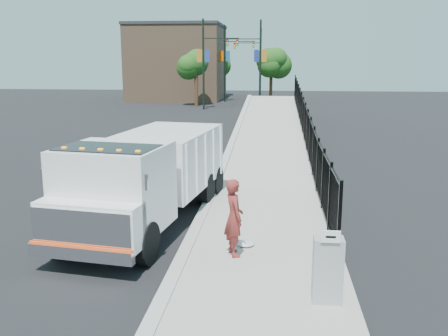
# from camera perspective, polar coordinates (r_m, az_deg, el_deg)

# --- Properties ---
(ground) EXTENTS (120.00, 120.00, 0.00)m
(ground) POSITION_cam_1_polar(r_m,az_deg,el_deg) (13.80, -3.10, -7.02)
(ground) COLOR black
(ground) RESTS_ON ground
(sidewalk) EXTENTS (3.55, 12.00, 0.12)m
(sidewalk) POSITION_cam_1_polar(r_m,az_deg,el_deg) (11.76, 4.81, -10.29)
(sidewalk) COLOR #9E998E
(sidewalk) RESTS_ON ground
(curb) EXTENTS (0.30, 12.00, 0.16)m
(curb) POSITION_cam_1_polar(r_m,az_deg,el_deg) (11.93, -4.60, -9.84)
(curb) COLOR #ADAAA3
(curb) RESTS_ON ground
(ramp) EXTENTS (3.95, 24.06, 3.19)m
(ramp) POSITION_cam_1_polar(r_m,az_deg,el_deg) (29.22, 5.90, 3.34)
(ramp) COLOR #9E998E
(ramp) RESTS_ON ground
(iron_fence) EXTENTS (0.10, 28.00, 1.80)m
(iron_fence) POSITION_cam_1_polar(r_m,az_deg,el_deg) (25.17, 9.19, 3.85)
(iron_fence) COLOR black
(iron_fence) RESTS_ON ground
(truck) EXTENTS (3.51, 7.92, 2.62)m
(truck) POSITION_cam_1_polar(r_m,az_deg,el_deg) (13.96, -8.86, -0.62)
(truck) COLOR black
(truck) RESTS_ON ground
(worker) EXTENTS (0.65, 0.77, 1.81)m
(worker) POSITION_cam_1_polar(r_m,az_deg,el_deg) (11.49, 1.14, -5.67)
(worker) COLOR maroon
(worker) RESTS_ON sidewalk
(utility_cabinet) EXTENTS (0.55, 0.40, 1.25)m
(utility_cabinet) POSITION_cam_1_polar(r_m,az_deg,el_deg) (9.66, 11.76, -11.33)
(utility_cabinet) COLOR gray
(utility_cabinet) RESTS_ON sidewalk
(arrow_sign) EXTENTS (0.35, 0.04, 0.22)m
(arrow_sign) POSITION_cam_1_polar(r_m,az_deg,el_deg) (9.19, 12.10, -7.68)
(arrow_sign) COLOR white
(arrow_sign) RESTS_ON utility_cabinet
(debris) EXTENTS (0.44, 0.44, 0.11)m
(debris) POSITION_cam_1_polar(r_m,az_deg,el_deg) (12.32, 2.46, -8.60)
(debris) COLOR silver
(debris) RESTS_ON sidewalk
(light_pole_0) EXTENTS (3.77, 0.22, 8.00)m
(light_pole_0) POSITION_cam_1_polar(r_m,az_deg,el_deg) (45.70, -1.98, 12.16)
(light_pole_0) COLOR black
(light_pole_0) RESTS_ON ground
(light_pole_1) EXTENTS (3.78, 0.22, 8.00)m
(light_pole_1) POSITION_cam_1_polar(r_m,az_deg,el_deg) (47.02, 3.78, 12.15)
(light_pole_1) COLOR black
(light_pole_1) RESTS_ON ground
(light_pole_2) EXTENTS (3.78, 0.22, 8.00)m
(light_pole_2) POSITION_cam_1_polar(r_m,az_deg,el_deg) (54.08, 0.41, 12.21)
(light_pole_2) COLOR black
(light_pole_2) RESTS_ON ground
(light_pole_3) EXTENTS (3.78, 0.22, 8.00)m
(light_pole_3) POSITION_cam_1_polar(r_m,az_deg,el_deg) (59.32, 3.91, 12.21)
(light_pole_3) COLOR black
(light_pole_3) RESTS_ON ground
(tree_0) EXTENTS (2.52, 2.52, 5.26)m
(tree_0) POSITION_cam_1_polar(r_m,az_deg,el_deg) (48.91, -3.22, 11.67)
(tree_0) COLOR #382314
(tree_0) RESTS_ON ground
(tree_1) EXTENTS (2.58, 2.58, 5.29)m
(tree_1) POSITION_cam_1_polar(r_m,az_deg,el_deg) (54.02, 5.43, 11.71)
(tree_1) COLOR #382314
(tree_1) RESTS_ON ground
(tree_2) EXTENTS (3.03, 3.03, 5.52)m
(tree_2) POSITION_cam_1_polar(r_m,az_deg,el_deg) (62.71, -0.68, 11.88)
(tree_2) COLOR #382314
(tree_2) RESTS_ON ground
(building) EXTENTS (10.00, 10.00, 8.00)m
(building) POSITION_cam_1_polar(r_m,az_deg,el_deg) (57.92, -5.29, 11.82)
(building) COLOR #8C664C
(building) RESTS_ON ground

